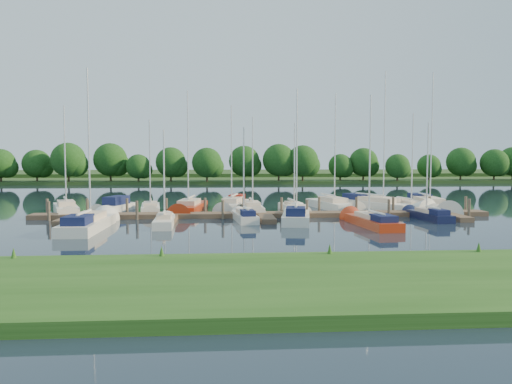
{
  "coord_description": "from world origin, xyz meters",
  "views": [
    {
      "loc": [
        -3.73,
        -35.45,
        5.25
      ],
      "look_at": [
        -0.69,
        8.0,
        2.2
      ],
      "focal_mm": 35.0,
      "sensor_mm": 36.0,
      "label": 1
    }
  ],
  "objects": [
    {
      "name": "sailboat_n_5",
      "position": [
        -0.79,
        11.53,
        0.27
      ],
      "size": [
        2.02,
        7.33,
        9.4
      ],
      "rotation": [
        0.0,
        0.0,
        3.19
      ],
      "color": "silver",
      "rests_on": "ground"
    },
    {
      "name": "sailboat_s_0",
      "position": [
        -13.35,
        1.29,
        0.33
      ],
      "size": [
        2.38,
        9.53,
        12.12
      ],
      "rotation": [
        0.0,
        0.0,
        -0.01
      ],
      "color": "silver",
      "rests_on": "ground"
    },
    {
      "name": "sailboat_n_6",
      "position": [
        3.23,
        11.96,
        0.27
      ],
      "size": [
        2.25,
        6.97,
        8.83
      ],
      "rotation": [
        0.0,
        0.0,
        3.25
      ],
      "color": "silver",
      "rests_on": "ground"
    },
    {
      "name": "sailboat_n_2",
      "position": [
        -10.52,
        12.78,
        0.27
      ],
      "size": [
        2.47,
        7.23,
        9.11
      ],
      "rotation": [
        0.0,
        0.0,
        3.27
      ],
      "color": "silver",
      "rests_on": "ground"
    },
    {
      "name": "sailboat_s_3",
      "position": [
        2.4,
        4.83,
        0.34
      ],
      "size": [
        3.3,
        8.86,
        11.29
      ],
      "rotation": [
        0.0,
        0.0,
        -0.17
      ],
      "color": "silver",
      "rests_on": "ground"
    },
    {
      "name": "treeline",
      "position": [
        4.35,
        62.0,
        4.03
      ],
      "size": [
        146.15,
        9.48,
        8.3
      ],
      "color": "#38281C",
      "rests_on": "ground"
    },
    {
      "name": "sailboat_n_9",
      "position": [
        14.86,
        12.31,
        0.27
      ],
      "size": [
        2.94,
        7.85,
        9.85
      ],
      "rotation": [
        0.0,
        0.0,
        3.31
      ],
      "color": "silver",
      "rests_on": "ground"
    },
    {
      "name": "sailboat_n_7",
      "position": [
        7.57,
        14.05,
        0.28
      ],
      "size": [
        3.95,
        9.53,
        12.03
      ],
      "rotation": [
        0.0,
        0.0,
        3.36
      ],
      "color": "silver",
      "rests_on": "ground"
    },
    {
      "name": "motorboat",
      "position": [
        -13.96,
        13.34,
        0.37
      ],
      "size": [
        3.25,
        6.25,
        1.85
      ],
      "rotation": [
        0.0,
        0.0,
        2.84
      ],
      "color": "silver",
      "rests_on": "ground"
    },
    {
      "name": "sailboat_n_8",
      "position": [
        12.36,
        14.0,
        0.33
      ],
      "size": [
        7.02,
        10.95,
        14.28
      ],
      "rotation": [
        0.0,
        0.0,
        3.62
      ],
      "color": "silver",
      "rests_on": "ground"
    },
    {
      "name": "sailboat_s_5",
      "position": [
        13.69,
        5.2,
        0.31
      ],
      "size": [
        1.95,
        6.65,
        8.48
      ],
      "rotation": [
        0.0,
        0.0,
        0.07
      ],
      "color": "#101535",
      "rests_on": "ground"
    },
    {
      "name": "sailboat_s_2",
      "position": [
        -1.82,
        5.33,
        0.31
      ],
      "size": [
        2.06,
        6.25,
        8.03
      ],
      "rotation": [
        0.0,
        0.0,
        0.11
      ],
      "color": "silver",
      "rests_on": "ground"
    },
    {
      "name": "sailboat_n_3",
      "position": [
        -6.82,
        12.39,
        0.28
      ],
      "size": [
        3.21,
        9.46,
        11.92
      ],
      "rotation": [
        0.0,
        0.0,
        3.01
      ],
      "color": "#A82A0F",
      "rests_on": "ground"
    },
    {
      "name": "sailboat_n_0",
      "position": [
        -18.15,
        11.84,
        0.28
      ],
      "size": [
        4.19,
        8.0,
        10.42
      ],
      "rotation": [
        0.0,
        0.0,
        3.5
      ],
      "color": "silver",
      "rests_on": "ground"
    },
    {
      "name": "dock",
      "position": [
        0.0,
        7.31,
        0.2
      ],
      "size": [
        40.0,
        6.0,
        0.4
      ],
      "color": "#4A3829",
      "rests_on": "ground"
    },
    {
      "name": "far_shore",
      "position": [
        0.0,
        75.0,
        0.3
      ],
      "size": [
        180.0,
        30.0,
        0.6
      ],
      "primitive_type": "cube",
      "color": "#2A481B",
      "rests_on": "ground"
    },
    {
      "name": "mooring_pilings",
      "position": [
        0.0,
        8.43,
        0.6
      ],
      "size": [
        38.24,
        2.84,
        2.0
      ],
      "color": "#473D33",
      "rests_on": "ground"
    },
    {
      "name": "distant_hill",
      "position": [
        0.0,
        100.0,
        0.7
      ],
      "size": [
        220.0,
        40.0,
        1.4
      ],
      "primitive_type": "cube",
      "color": "#2D4A20",
      "rests_on": "ground"
    },
    {
      "name": "sailboat_n_4",
      "position": [
        -2.6,
        14.47,
        0.34
      ],
      "size": [
        3.53,
        8.47,
        10.82
      ],
      "rotation": [
        0.0,
        0.0,
        2.92
      ],
      "color": "silver",
      "rests_on": "ground"
    },
    {
      "name": "near_bank",
      "position": [
        0.0,
        -16.0,
        0.25
      ],
      "size": [
        90.0,
        10.0,
        0.5
      ],
      "primitive_type": "cube",
      "color": "#204A15",
      "rests_on": "ground"
    },
    {
      "name": "sailboat_s_1",
      "position": [
        -8.07,
        2.71,
        0.27
      ],
      "size": [
        1.6,
        5.87,
        7.66
      ],
      "rotation": [
        0.0,
        0.0,
        0.04
      ],
      "color": "silver",
      "rests_on": "ground"
    },
    {
      "name": "sailboat_n_10",
      "position": [
        16.88,
        12.7,
        0.34
      ],
      "size": [
        3.6,
        11.16,
        13.96
      ],
      "rotation": [
        0.0,
        0.0,
        3.04
      ],
      "color": "silver",
      "rests_on": "ground"
    },
    {
      "name": "ground",
      "position": [
        0.0,
        0.0,
        0.0
      ],
      "size": [
        260.0,
        260.0,
        0.0
      ],
      "primitive_type": "plane",
      "color": "#1A2635",
      "rests_on": "ground"
    },
    {
      "name": "sailboat_s_4",
      "position": [
        7.67,
        1.66,
        0.31
      ],
      "size": [
        2.65,
        8.23,
        10.32
      ],
      "rotation": [
        0.0,
        0.0,
        0.11
      ],
      "color": "#A82A0F",
      "rests_on": "ground"
    }
  ]
}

